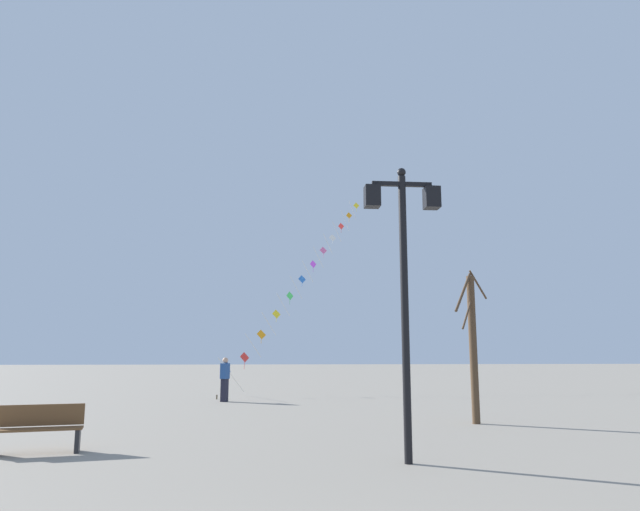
{
  "coord_description": "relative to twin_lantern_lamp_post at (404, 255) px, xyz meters",
  "views": [
    {
      "loc": [
        -0.43,
        -2.43,
        1.86
      ],
      "look_at": [
        1.62,
        21.14,
        5.9
      ],
      "focal_mm": 32.31,
      "sensor_mm": 36.0,
      "label": 1
    }
  ],
  "objects": [
    {
      "name": "park_bench",
      "position": [
        -6.76,
        1.61,
        -3.18
      ],
      "size": [
        1.66,
        0.78,
        0.89
      ],
      "rotation": [
        0.0,
        0.0,
        0.22
      ],
      "color": "brown",
      "rests_on": "ground_plane"
    },
    {
      "name": "twin_lantern_lamp_post",
      "position": [
        0.0,
        0.0,
        0.0
      ],
      "size": [
        1.4,
        0.28,
        5.27
      ],
      "color": "black",
      "rests_on": "ground_plane"
    },
    {
      "name": "kite_train",
      "position": [
        -0.24,
        22.38,
        2.91
      ],
      "size": [
        8.42,
        15.12,
        12.55
      ],
      "color": "brown",
      "rests_on": "ground_plane"
    },
    {
      "name": "ground_plane",
      "position": [
        -1.97,
        12.32,
        -3.63
      ],
      "size": [
        160.0,
        160.0,
        0.0
      ],
      "primitive_type": "plane",
      "color": "gray"
    },
    {
      "name": "kite_flyer",
      "position": [
        -4.14,
        13.29,
        -2.72
      ],
      "size": [
        0.39,
        0.62,
        1.71
      ],
      "rotation": [
        0.0,
        0.0,
        1.16
      ],
      "color": "#1E1E2D",
      "rests_on": "ground_plane"
    },
    {
      "name": "bare_tree",
      "position": [
        3.16,
        5.43,
        -1.48
      ],
      "size": [
        1.35,
        2.17,
        4.17
      ],
      "color": "#4C3826",
      "rests_on": "ground_plane"
    }
  ]
}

